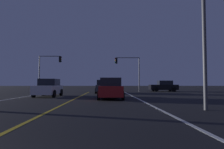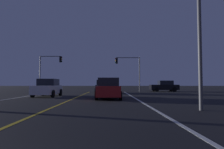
# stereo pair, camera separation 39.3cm
# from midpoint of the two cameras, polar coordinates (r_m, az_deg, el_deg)

# --- Properties ---
(lane_edge_right) EXTENTS (0.16, 33.48, 0.01)m
(lane_edge_right) POSITION_cam_midpoint_polar(r_m,az_deg,el_deg) (12.18, 10.60, -8.51)
(lane_edge_right) COLOR silver
(lane_edge_right) RESTS_ON ground
(lane_center_divider) EXTENTS (0.16, 33.48, 0.01)m
(lane_center_divider) POSITION_cam_midpoint_polar(r_m,az_deg,el_deg) (12.28, -14.02, -8.43)
(lane_center_divider) COLOR gold
(lane_center_divider) RESTS_ON ground
(car_crossing_side) EXTENTS (4.30, 2.02, 1.70)m
(car_crossing_side) POSITION_cam_midpoint_polar(r_m,az_deg,el_deg) (31.42, 15.52, -3.34)
(car_crossing_side) COLOR black
(car_crossing_side) RESTS_ON ground
(car_oncoming) EXTENTS (2.02, 4.30, 1.70)m
(car_oncoming) POSITION_cam_midpoint_polar(r_m,az_deg,el_deg) (19.72, -17.87, -3.79)
(car_oncoming) COLOR black
(car_oncoming) RESTS_ON ground
(car_lead_same_lane) EXTENTS (2.02, 4.30, 1.70)m
(car_lead_same_lane) POSITION_cam_midpoint_polar(r_m,az_deg,el_deg) (15.76, -0.32, -4.23)
(car_lead_same_lane) COLOR black
(car_lead_same_lane) RESTS_ON ground
(car_ahead_far) EXTENTS (2.02, 4.30, 1.70)m
(car_ahead_far) POSITION_cam_midpoint_polar(r_m,az_deg,el_deg) (25.14, -2.13, -3.64)
(car_ahead_far) COLOR black
(car_ahead_far) RESTS_ON ground
(traffic_light_near_right) EXTENTS (3.77, 0.36, 5.22)m
(traffic_light_near_right) POSITION_cam_midpoint_polar(r_m,az_deg,el_deg) (29.39, 4.97, 2.56)
(traffic_light_near_right) COLOR #4C4C51
(traffic_light_near_right) RESTS_ON ground
(traffic_light_near_left) EXTENTS (3.40, 0.36, 5.40)m
(traffic_light_near_left) POSITION_cam_midpoint_polar(r_m,az_deg,el_deg) (30.53, -17.27, 2.69)
(traffic_light_near_left) COLOR #4C4C51
(traffic_light_near_left) RESTS_ON ground
(street_lamp_right_near) EXTENTS (1.82, 0.44, 8.07)m
(street_lamp_right_near) POSITION_cam_midpoint_polar(r_m,az_deg,el_deg) (10.62, 23.27, 18.73)
(street_lamp_right_near) COLOR #4C4C51
(street_lamp_right_near) RESTS_ON ground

